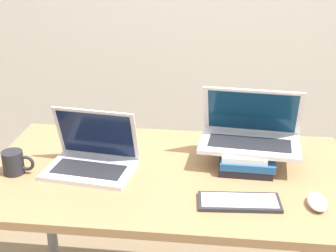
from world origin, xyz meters
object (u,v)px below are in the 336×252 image
at_px(mouse, 317,202).
at_px(laptop_left, 92,157).
at_px(wireless_keyboard, 239,202).
at_px(mug, 14,163).
at_px(book_stack, 246,155).
at_px(laptop_on_books, 250,133).

bearing_deg(mouse, laptop_left, 168.04).
xyz_separation_m(wireless_keyboard, mug, (-0.80, 0.11, 0.04)).
xyz_separation_m(book_stack, laptop_on_books, (0.01, 0.02, 0.08)).
distance_m(laptop_left, laptop_on_books, 0.59).
relative_size(mouse, mug, 0.91).
height_order(wireless_keyboard, mug, mug).
xyz_separation_m(book_stack, mouse, (0.22, -0.27, -0.02)).
relative_size(book_stack, wireless_keyboard, 0.94).
relative_size(laptop_on_books, wireless_keyboard, 1.40).
height_order(mouse, mug, mug).
bearing_deg(wireless_keyboard, mug, 172.05).
relative_size(laptop_on_books, mug, 3.25).
relative_size(laptop_left, mug, 2.89).
distance_m(laptop_on_books, mouse, 0.37).
xyz_separation_m(book_stack, mug, (-0.83, -0.17, 0.01)).
distance_m(laptop_on_books, mug, 0.87).
height_order(laptop_on_books, mouse, laptop_on_books).
height_order(book_stack, laptop_on_books, laptop_on_books).
bearing_deg(laptop_on_books, book_stack, -123.63).
bearing_deg(mouse, laptop_on_books, 125.36).
xyz_separation_m(laptop_left, mouse, (0.78, -0.17, -0.03)).
bearing_deg(mug, laptop_on_books, 12.68).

